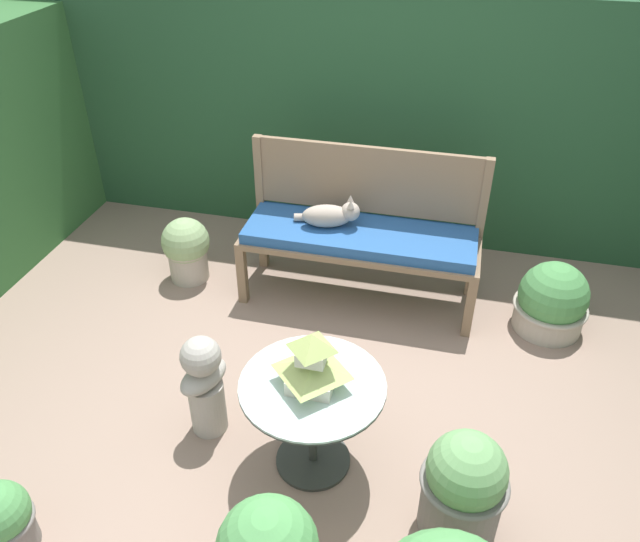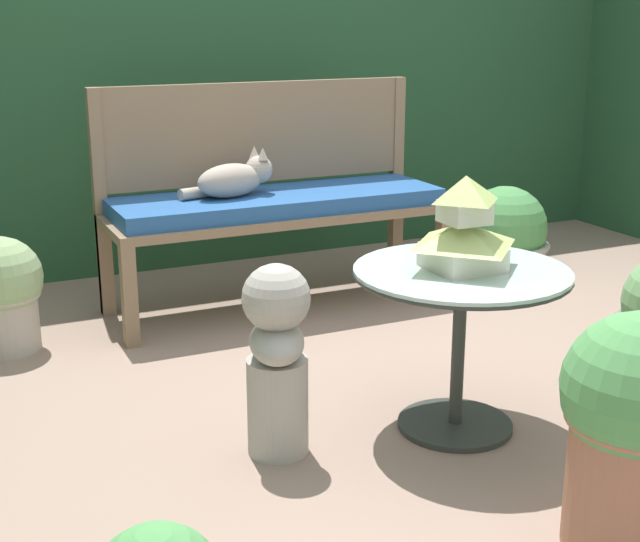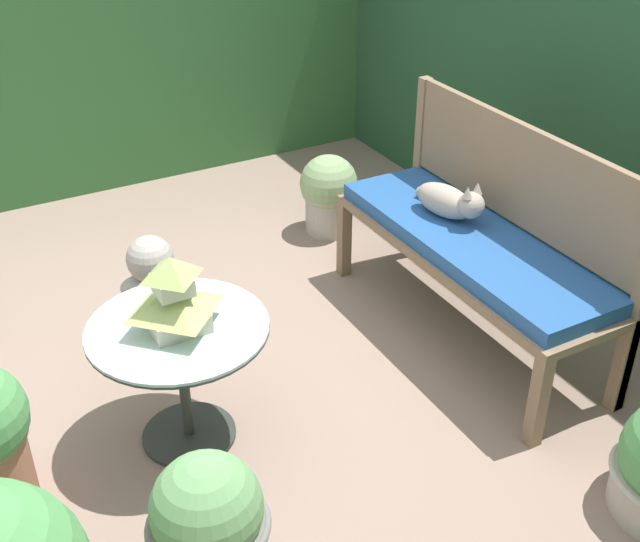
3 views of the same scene
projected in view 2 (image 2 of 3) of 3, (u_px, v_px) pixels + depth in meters
ground at (406, 393)px, 3.30m from camera, size 30.00×30.00×0.00m
foliage_hedge_back at (197, 88)px, 5.17m from camera, size 6.40×0.89×1.87m
garden_bench at (278, 209)px, 4.14m from camera, size 1.59×0.52×0.55m
bench_backrest at (258, 144)px, 4.28m from camera, size 1.59×0.06×1.04m
cat at (235, 178)px, 4.03m from camera, size 0.45×0.22×0.22m
patio_table at (460, 304)px, 2.90m from camera, size 0.71×0.71×0.56m
pagoda_birdhouse at (464, 230)px, 2.83m from camera, size 0.29×0.29×0.31m
garden_bust at (277, 355)px, 2.77m from camera, size 0.26×0.34×0.62m
potted_plant_bench_right at (637, 426)px, 2.26m from camera, size 0.40×0.40×0.65m
potted_plant_bench_left at (2, 293)px, 3.65m from camera, size 0.34×0.34×0.48m
potted_plant_table_far at (504, 237)px, 4.72m from camera, size 0.48×0.48×0.48m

